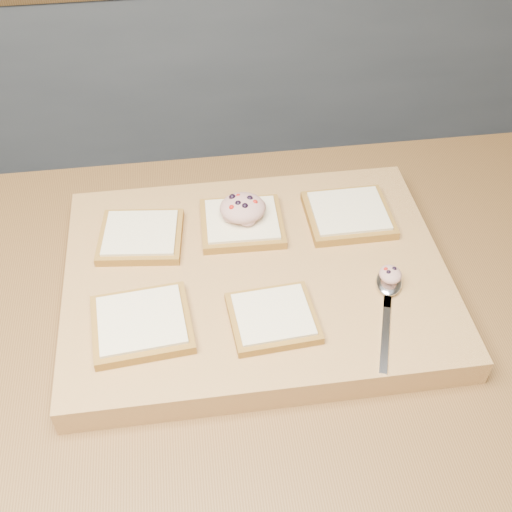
{
  "coord_description": "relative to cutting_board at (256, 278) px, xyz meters",
  "views": [
    {
      "loc": [
        -0.15,
        -0.56,
        1.6
      ],
      "look_at": [
        -0.06,
        0.07,
        0.97
      ],
      "focal_mm": 45.0,
      "sensor_mm": 36.0,
      "label": 1
    }
  ],
  "objects": [
    {
      "name": "bread_far_left",
      "position": [
        -0.16,
        0.08,
        0.03
      ],
      "size": [
        0.13,
        0.12,
        0.02
      ],
      "color": "olive",
      "rests_on": "cutting_board"
    },
    {
      "name": "bread_far_center",
      "position": [
        -0.01,
        0.09,
        0.03
      ],
      "size": [
        0.13,
        0.12,
        0.02
      ],
      "color": "olive",
      "rests_on": "cutting_board"
    },
    {
      "name": "bread_near_left",
      "position": [
        -0.16,
        -0.09,
        0.03
      ],
      "size": [
        0.14,
        0.13,
        0.02
      ],
      "color": "olive",
      "rests_on": "cutting_board"
    },
    {
      "name": "cutting_board",
      "position": [
        0.0,
        0.0,
        0.0
      ],
      "size": [
        0.54,
        0.41,
        0.04
      ],
      "primitive_type": "cube",
      "color": "tan",
      "rests_on": "island_counter"
    },
    {
      "name": "bread_near_center",
      "position": [
        0.01,
        -0.1,
        0.03
      ],
      "size": [
        0.12,
        0.11,
        0.02
      ],
      "color": "olive",
      "rests_on": "cutting_board"
    },
    {
      "name": "island_counter",
      "position": [
        0.06,
        -0.07,
        -0.47
      ],
      "size": [
        2.0,
        0.8,
        0.9
      ],
      "color": "slate",
      "rests_on": "ground"
    },
    {
      "name": "spoon",
      "position": [
        0.17,
        -0.07,
        0.03
      ],
      "size": [
        0.08,
        0.18,
        0.01
      ],
      "color": "silver",
      "rests_on": "cutting_board"
    },
    {
      "name": "bread_far_right",
      "position": [
        0.15,
        0.09,
        0.03
      ],
      "size": [
        0.13,
        0.12,
        0.02
      ],
      "color": "olive",
      "rests_on": "cutting_board"
    },
    {
      "name": "tuna_salad_dollop",
      "position": [
        -0.01,
        0.09,
        0.05
      ],
      "size": [
        0.07,
        0.07,
        0.03
      ],
      "color": "tan",
      "rests_on": "bread_far_center"
    },
    {
      "name": "back_counter",
      "position": [
        0.06,
        1.36,
        -0.45
      ],
      "size": [
        3.6,
        0.62,
        0.94
      ],
      "color": "slate",
      "rests_on": "ground"
    },
    {
      "name": "spoon_salad",
      "position": [
        0.18,
        -0.06,
        0.04
      ],
      "size": [
        0.03,
        0.03,
        0.02
      ],
      "color": "tan",
      "rests_on": "spoon"
    }
  ]
}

